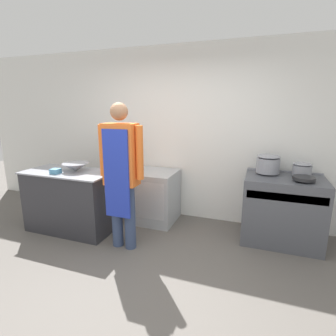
% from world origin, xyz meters
% --- Properties ---
extents(ground_plane, '(14.00, 14.00, 0.00)m').
position_xyz_m(ground_plane, '(0.00, 0.00, 0.00)').
color(ground_plane, '#5B5651').
extents(wall_back, '(8.00, 0.05, 2.70)m').
position_xyz_m(wall_back, '(0.00, 1.96, 1.35)').
color(wall_back, white).
rests_on(wall_back, ground_plane).
extents(prep_counter, '(1.29, 0.64, 0.89)m').
position_xyz_m(prep_counter, '(-1.37, 0.88, 0.44)').
color(prep_counter, '#2D2D33').
rests_on(prep_counter, ground_plane).
extents(stove, '(0.99, 0.68, 0.91)m').
position_xyz_m(stove, '(1.52, 1.54, 0.45)').
color(stove, '#4C4F56').
rests_on(stove, ground_plane).
extents(fridge_unit, '(0.69, 0.66, 0.80)m').
position_xyz_m(fridge_unit, '(-0.35, 1.58, 0.40)').
color(fridge_unit, '#A8ADB2').
rests_on(fridge_unit, ground_plane).
extents(person_cook, '(0.59, 0.24, 1.84)m').
position_xyz_m(person_cook, '(-0.40, 0.69, 1.04)').
color(person_cook, '#38476B').
rests_on(person_cook, ground_plane).
extents(mixing_bowl, '(0.37, 0.37, 0.12)m').
position_xyz_m(mixing_bowl, '(-1.27, 0.92, 0.95)').
color(mixing_bowl, gray).
rests_on(mixing_bowl, prep_counter).
extents(plastic_tub, '(0.12, 0.12, 0.07)m').
position_xyz_m(plastic_tub, '(-1.44, 0.72, 0.92)').
color(plastic_tub, teal).
rests_on(plastic_tub, prep_counter).
extents(stock_pot, '(0.30, 0.30, 0.25)m').
position_xyz_m(stock_pot, '(1.30, 1.66, 1.04)').
color(stock_pot, gray).
rests_on(stock_pot, stove).
extents(saute_pan, '(0.26, 0.26, 0.04)m').
position_xyz_m(saute_pan, '(1.72, 1.43, 0.93)').
color(saute_pan, '#262628').
rests_on(saute_pan, stove).
extents(sauce_pot, '(0.23, 0.23, 0.17)m').
position_xyz_m(sauce_pot, '(1.72, 1.66, 1.00)').
color(sauce_pot, gray).
rests_on(sauce_pot, stove).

